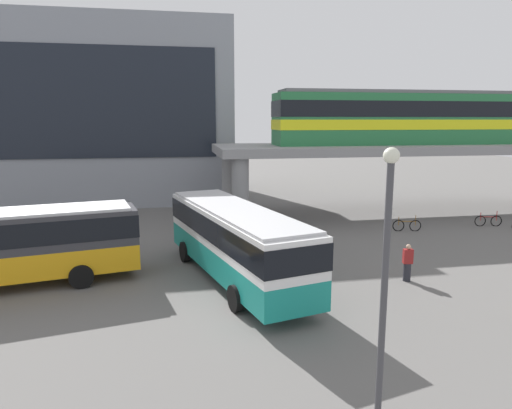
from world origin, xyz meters
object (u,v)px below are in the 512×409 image
(station_building, at_px, (53,114))
(bus_main, at_px, (235,236))
(bicycle_red, at_px, (488,221))
(bicycle_brown, at_px, (407,225))
(pedestrian_walking_across, at_px, (407,264))
(train, at_px, (410,117))

(station_building, distance_m, bus_main, 28.24)
(bicycle_red, bearing_deg, bus_main, -157.89)
(bicycle_brown, bearing_deg, bus_main, -149.62)
(station_building, height_order, bicycle_red, station_building)
(station_building, distance_m, pedestrian_walking_across, 33.53)
(bicycle_brown, xyz_separation_m, pedestrian_walking_across, (-4.54, -8.39, 0.41))
(train, xyz_separation_m, pedestrian_walking_across, (-7.38, -13.94, -6.31))
(bus_main, relative_size, pedestrian_walking_across, 6.91)
(bicycle_brown, bearing_deg, train, 62.90)
(bus_main, distance_m, bicycle_brown, 13.84)
(station_building, bearing_deg, bicycle_red, -29.81)
(pedestrian_walking_across, bearing_deg, bicycle_brown, 61.58)
(station_building, xyz_separation_m, bicycle_brown, (24.49, -17.72, -7.06))
(bus_main, bearing_deg, train, 40.39)
(train, bearing_deg, bus_main, -139.61)
(station_building, relative_size, bicycle_brown, 17.15)
(bus_main, bearing_deg, pedestrian_walking_across, -11.15)
(train, xyz_separation_m, bicycle_red, (3.10, -5.27, -6.72))
(station_building, distance_m, train, 29.92)
(bus_main, height_order, pedestrian_walking_across, bus_main)
(bicycle_red, bearing_deg, train, 120.48)
(train, distance_m, bicycle_brown, 9.17)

